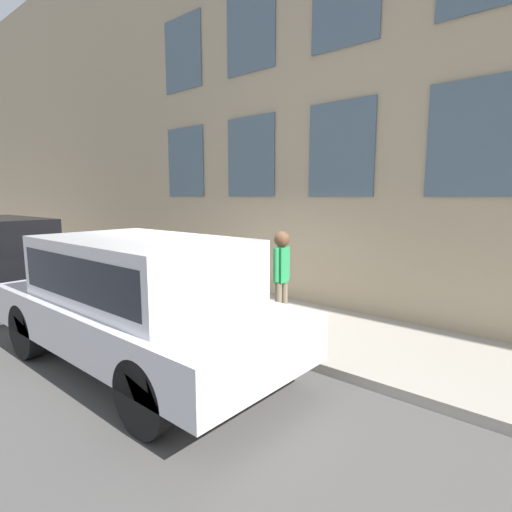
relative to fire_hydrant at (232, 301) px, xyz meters
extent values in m
plane|color=#514F4C|center=(-0.49, 0.20, -0.52)|extent=(80.00, 80.00, 0.00)
cube|color=#A8A093|center=(0.77, 0.20, -0.45)|extent=(2.52, 60.00, 0.13)
cube|color=tan|center=(2.18, 0.20, 4.37)|extent=(0.30, 40.00, 9.79)
cube|color=#4C6070|center=(2.01, -3.18, 2.69)|extent=(0.03, 1.37, 1.75)
cube|color=#4C6070|center=(2.01, -0.93, 2.69)|extent=(0.03, 1.37, 1.75)
cube|color=#4C6070|center=(2.01, 1.32, 2.69)|extent=(0.03, 1.37, 1.75)
cube|color=#4C6070|center=(2.01, 3.58, 2.69)|extent=(0.03, 1.37, 1.75)
cube|color=#4C6070|center=(2.01, 1.32, 5.35)|extent=(0.03, 1.37, 1.75)
cube|color=#4C6070|center=(2.01, 3.58, 5.35)|extent=(0.03, 1.37, 1.75)
cylinder|color=gray|center=(0.00, 0.00, -0.37)|extent=(0.35, 0.35, 0.04)
cylinder|color=gray|center=(0.00, 0.00, -0.08)|extent=(0.26, 0.26, 0.62)
sphere|color=slate|center=(0.00, 0.00, 0.23)|extent=(0.27, 0.27, 0.27)
cylinder|color=black|center=(0.00, 0.00, 0.32)|extent=(0.09, 0.09, 0.11)
cylinder|color=gray|center=(0.00, -0.18, 0.00)|extent=(0.09, 0.10, 0.09)
cylinder|color=gray|center=(0.00, 0.18, 0.00)|extent=(0.09, 0.10, 0.09)
cylinder|color=#726651|center=(0.27, -0.81, 0.01)|extent=(0.11, 0.11, 0.79)
cylinder|color=#726651|center=(0.44, -0.81, 0.01)|extent=(0.11, 0.11, 0.79)
cube|color=#268C4C|center=(0.35, -0.81, 0.70)|extent=(0.21, 0.15, 0.59)
cylinder|color=#268C4C|center=(0.20, -0.81, 0.71)|extent=(0.09, 0.09, 0.56)
cylinder|color=#268C4C|center=(0.51, -0.81, 0.71)|extent=(0.09, 0.09, 0.56)
sphere|color=brown|center=(0.35, -0.81, 1.12)|extent=(0.26, 0.26, 0.26)
cylinder|color=black|center=(-2.79, 1.44, -0.12)|extent=(0.24, 0.80, 0.80)
cylinder|color=black|center=(-0.98, 1.44, -0.12)|extent=(0.24, 0.80, 0.80)
cylinder|color=black|center=(-2.79, -1.51, -0.12)|extent=(0.24, 0.80, 0.80)
cylinder|color=black|center=(-0.98, -1.51, -0.12)|extent=(0.24, 0.80, 0.80)
cube|color=silver|center=(-1.88, -0.03, 0.17)|extent=(2.05, 4.76, 0.58)
cube|color=silver|center=(-1.88, -0.15, 0.87)|extent=(1.80, 2.95, 0.82)
cube|color=#1E232D|center=(-1.88, -0.15, 0.87)|extent=(1.81, 2.72, 0.52)
cylinder|color=black|center=(-1.02, 7.45, -0.16)|extent=(0.24, 0.73, 0.73)
cylinder|color=black|center=(-1.02, 4.27, -0.16)|extent=(0.24, 0.73, 0.73)
camera|label=1|loc=(-4.86, -4.72, 1.82)|focal=28.00mm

